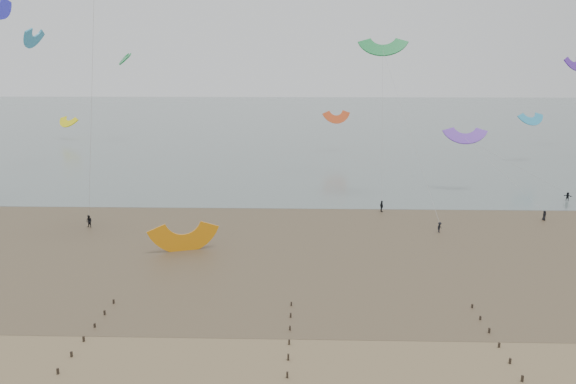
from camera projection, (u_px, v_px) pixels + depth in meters
The scene contains 5 objects.
ground at pixel (238, 369), 44.68m from camera, with size 500.00×500.00×0.00m, color brown.
sea_and_shore at pixel (237, 237), 78.29m from camera, with size 500.00×665.00×0.03m.
kitesurfers at pixel (387, 208), 90.13m from camera, with size 130.44×20.73×1.90m.
grounded_kite at pixel (184, 251), 72.61m from camera, with size 7.52×3.94×5.73m, color orange, non-canonical shape.
kites_airborne at pixel (268, 72), 126.89m from camera, with size 260.83×124.77×45.57m.
Camera 1 is at (5.20, -40.17, 23.90)m, focal length 35.00 mm.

